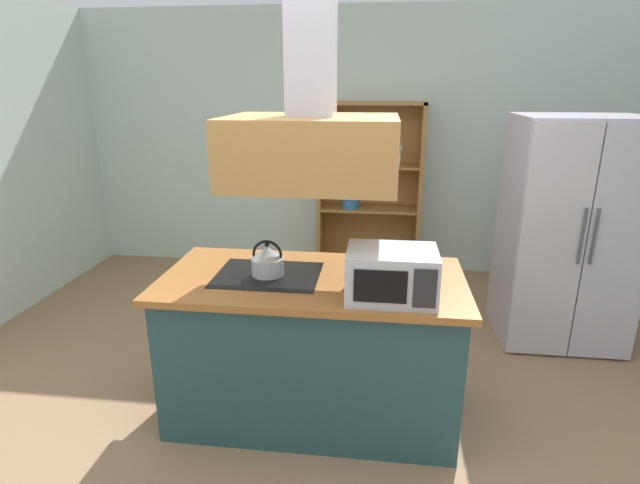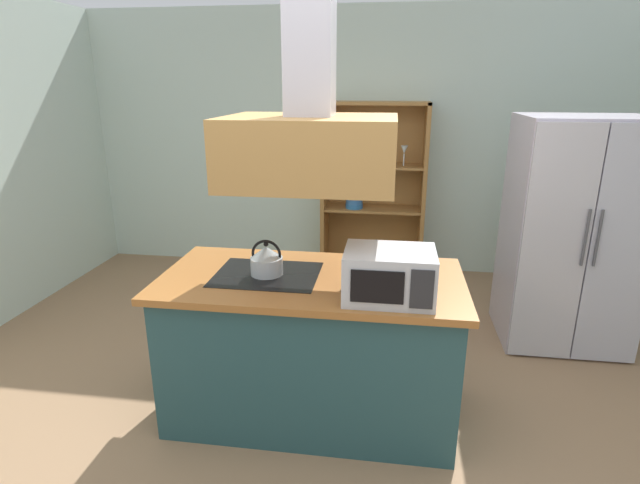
{
  "view_description": "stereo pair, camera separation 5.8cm",
  "coord_description": "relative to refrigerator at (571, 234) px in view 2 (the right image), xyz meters",
  "views": [
    {
      "loc": [
        0.23,
        -2.31,
        1.97
      ],
      "look_at": [
        -0.15,
        0.67,
        1.0
      ],
      "focal_mm": 27.89,
      "sensor_mm": 36.0,
      "label": 1
    },
    {
      "loc": [
        0.28,
        -2.31,
        1.97
      ],
      "look_at": [
        -0.15,
        0.67,
        1.0
      ],
      "focal_mm": 27.89,
      "sensor_mm": 36.0,
      "label": 2
    }
  ],
  "objects": [
    {
      "name": "refrigerator",
      "position": [
        0.0,
        0.0,
        0.0
      ],
      "size": [
        0.9,
        0.77,
        1.74
      ],
      "color": "#BCB2C4",
      "rests_on": "ground"
    },
    {
      "name": "dish_cabinet",
      "position": [
        -1.55,
        1.25,
        -0.08
      ],
      "size": [
        1.05,
        0.4,
        1.79
      ],
      "color": "#9C6B35",
      "rests_on": "ground"
    },
    {
      "name": "range_hood",
      "position": [
        -1.8,
        -1.22,
        0.87
      ],
      "size": [
        0.9,
        0.7,
        1.26
      ],
      "color": "#B38143"
    },
    {
      "name": "kitchen_island",
      "position": [
        -1.8,
        -1.22,
        -0.42
      ],
      "size": [
        1.74,
        0.88,
        0.9
      ],
      "color": "#24484C",
      "rests_on": "ground"
    },
    {
      "name": "ground_plane",
      "position": [
        -1.65,
        -1.53,
        -0.87
      ],
      "size": [
        7.8,
        7.8,
        0.0
      ],
      "primitive_type": "plane",
      "color": "#906D4D"
    },
    {
      "name": "wall_back",
      "position": [
        -1.65,
        1.47,
        0.48
      ],
      "size": [
        6.0,
        0.12,
        2.7
      ],
      "primitive_type": "cube",
      "color": "silver",
      "rests_on": "ground"
    },
    {
      "name": "microwave",
      "position": [
        -1.36,
        -1.45,
        0.16
      ],
      "size": [
        0.46,
        0.35,
        0.26
      ],
      "color": "#B7BABF",
      "rests_on": "kitchen_island"
    },
    {
      "name": "cutting_board",
      "position": [
        -1.35,
        -1.07,
        0.04
      ],
      "size": [
        0.36,
        0.27,
        0.02
      ],
      "primitive_type": "cube",
      "rotation": [
        0.0,
        0.0,
        0.08
      ],
      "color": "tan",
      "rests_on": "kitchen_island"
    },
    {
      "name": "kettle",
      "position": [
        -2.06,
        -1.22,
        0.12
      ],
      "size": [
        0.19,
        0.19,
        0.21
      ],
      "color": "silver",
      "rests_on": "kitchen_island"
    }
  ]
}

